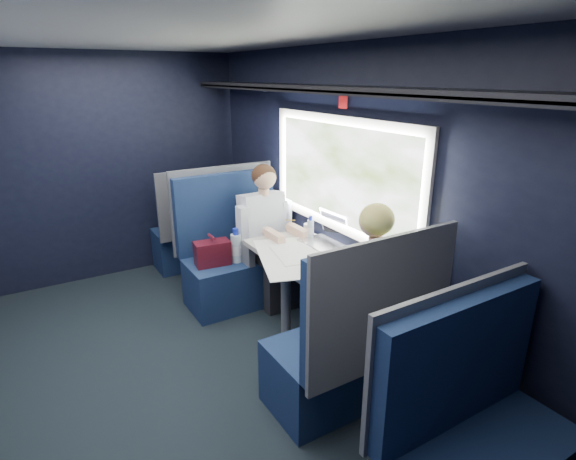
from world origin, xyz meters
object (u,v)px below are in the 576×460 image
man (268,229)px  bottle_small (310,228)px  seat_bay_near (235,258)px  cup (308,229)px  table (302,261)px  seat_bay_far (352,349)px  seat_row_back (475,446)px  seat_row_front (201,231)px  laptop (328,235)px  woman (368,285)px

man → bottle_small: man is taller
seat_bay_near → cup: bearing=-50.3°
table → man: size_ratio=0.76×
seat_bay_far → seat_row_back: 0.92m
man → cup: 0.43m
seat_row_front → cup: seat_row_front is taller
seat_row_back → bottle_small: seat_row_back is taller
table → seat_bay_near: 0.92m
table → laptop: size_ratio=2.74×
seat_row_front → woman: woman is taller
seat_bay_far → woman: bearing=33.8°
bottle_small → woman: bearing=-100.1°
seat_bay_near → woman: size_ratio=0.95×
seat_row_front → bottle_small: size_ratio=5.85×
seat_bay_near → table: bearing=-77.6°
table → seat_bay_near: (-0.19, 0.87, -0.24)m
seat_bay_near → seat_row_back: seat_bay_near is taller
woman → seat_row_front: bearing=95.7°
bottle_small → man: bearing=109.9°
seat_bay_far → seat_row_front: seat_bay_far is taller
seat_row_back → laptop: 1.96m
man → bottle_small: bearing=-70.1°
woman → seat_bay_near: bearing=99.3°
bottle_small → cup: bearing=69.7°
seat_bay_far → laptop: seat_bay_far is taller
table → seat_row_back: (-0.18, -1.80, -0.25)m
seat_bay_far → seat_row_back: bearing=-90.0°
bottle_small → cup: size_ratio=1.98×
seat_bay_near → seat_bay_far: same height
cup → seat_row_front: bearing=106.9°
seat_row_back → cup: size_ratio=11.59×
woman → seat_bay_far: bearing=-146.2°
seat_bay_near → woman: bearing=-80.7°
table → seat_bay_near: bearing=102.4°
table → seat_bay_far: bearing=-101.8°
seat_row_front → bottle_small: seat_row_front is taller
seat_bay_far → man: size_ratio=0.95×
seat_row_back → man: man is taller
cup → man: bearing=117.6°
seat_bay_far → laptop: 1.13m
seat_row_back → seat_bay_far: bearing=90.0°
woman → laptop: woman is taller
table → cup: bearing=50.2°
laptop → bottle_small: size_ratio=1.84×
seat_bay_near → woman: (0.26, -1.58, 0.31)m
bottle_small → laptop: bearing=-70.1°
seat_row_front → woman: bearing=-84.3°
seat_row_back → man: bearing=84.3°
seat_bay_near → seat_bay_far: 1.75m
man → laptop: 0.68m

